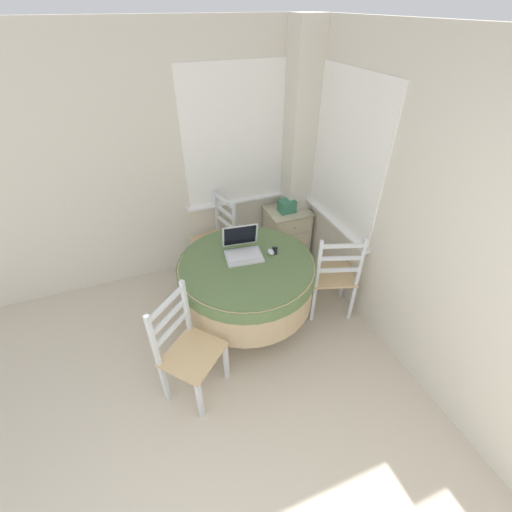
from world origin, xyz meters
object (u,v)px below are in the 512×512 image
at_px(cell_phone, 275,250).
at_px(corner_cabinet, 287,233).
at_px(dining_chair_camera_near, 188,350).
at_px(dining_chair_near_right_window, 333,276).
at_px(round_dining_table, 247,278).
at_px(storage_box, 287,206).
at_px(computer_mouse, 271,252).
at_px(dining_chair_near_back_window, 217,239).
at_px(laptop, 243,249).

xyz_separation_m(cell_phone, corner_cabinet, (0.54, 0.83, -0.44)).
relative_size(cell_phone, dining_chair_camera_near, 0.12).
bearing_deg(dining_chair_near_right_window, round_dining_table, 168.66).
distance_m(dining_chair_camera_near, storage_box, 2.06).
height_order(computer_mouse, storage_box, computer_mouse).
xyz_separation_m(round_dining_table, cell_phone, (0.30, 0.06, 0.20)).
relative_size(round_dining_table, dining_chair_near_back_window, 1.28).
height_order(dining_chair_near_back_window, dining_chair_near_right_window, same).
xyz_separation_m(dining_chair_near_back_window, dining_chair_camera_near, (-0.63, -1.39, 0.00)).
bearing_deg(dining_chair_near_right_window, cell_phone, 156.41).
bearing_deg(laptop, storage_box, 42.52).
relative_size(dining_chair_near_back_window, corner_cabinet, 1.51).
bearing_deg(storage_box, dining_chair_near_right_window, -88.87).
xyz_separation_m(cell_phone, dining_chair_near_right_window, (0.53, -0.23, -0.30)).
height_order(computer_mouse, dining_chair_near_back_window, dining_chair_near_back_window).
distance_m(round_dining_table, corner_cabinet, 1.25).
xyz_separation_m(round_dining_table, storage_box, (0.81, 0.87, 0.15)).
relative_size(round_dining_table, cell_phone, 10.33).
bearing_deg(corner_cabinet, laptop, -137.73).
height_order(cell_phone, dining_chair_camera_near, dining_chair_camera_near).
bearing_deg(dining_chair_camera_near, storage_box, 43.11).
distance_m(dining_chair_near_back_window, dining_chair_camera_near, 1.53).
height_order(round_dining_table, laptop, laptop).
xyz_separation_m(laptop, dining_chair_near_right_window, (0.82, -0.30, -0.34)).
xyz_separation_m(laptop, storage_box, (0.80, 0.74, -0.09)).
bearing_deg(dining_chair_near_back_window, computer_mouse, -70.24).
bearing_deg(cell_phone, laptop, 166.79).
height_order(dining_chair_near_right_window, storage_box, dining_chair_near_right_window).
relative_size(laptop, dining_chair_near_back_window, 0.37).
height_order(laptop, dining_chair_near_right_window, laptop).
relative_size(cell_phone, dining_chair_near_right_window, 0.12).
xyz_separation_m(computer_mouse, dining_chair_near_right_window, (0.58, -0.20, -0.31)).
bearing_deg(dining_chair_near_back_window, round_dining_table, -86.97).
bearing_deg(laptop, cell_phone, -13.21).
relative_size(dining_chair_near_right_window, storage_box, 5.31).
bearing_deg(dining_chair_near_right_window, computer_mouse, 160.75).
bearing_deg(computer_mouse, dining_chair_near_right_window, -19.25).
xyz_separation_m(laptop, dining_chair_camera_near, (-0.69, -0.66, -0.34)).
relative_size(dining_chair_near_back_window, dining_chair_camera_near, 1.00).
height_order(dining_chair_camera_near, storage_box, dining_chair_camera_near).
height_order(laptop, computer_mouse, laptop).
bearing_deg(computer_mouse, storage_box, 55.99).
bearing_deg(storage_box, round_dining_table, -133.11).
bearing_deg(corner_cabinet, round_dining_table, -133.47).
bearing_deg(dining_chair_near_back_window, laptop, -85.55).
xyz_separation_m(laptop, dining_chair_near_back_window, (-0.06, 0.73, -0.34)).
height_order(round_dining_table, corner_cabinet, round_dining_table).
bearing_deg(cell_phone, dining_chair_camera_near, -148.90).
distance_m(cell_phone, storage_box, 0.96).
distance_m(round_dining_table, dining_chair_camera_near, 0.87).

